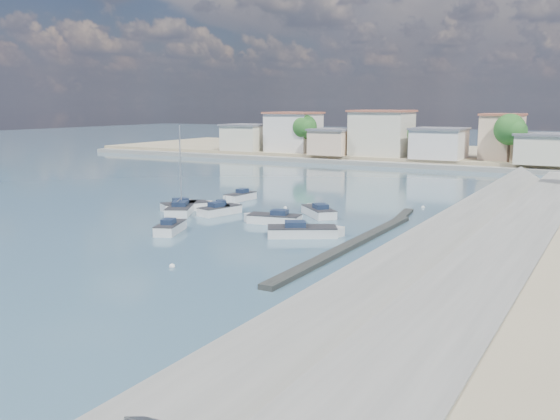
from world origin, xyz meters
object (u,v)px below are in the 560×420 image
motorboat_a (171,228)px  motorboat_f (220,208)px  motorboat_b (222,210)px  motorboat_e (188,206)px  motorboat_h (306,232)px  motorboat_c (318,212)px  motorboat_g (239,197)px  motorboat_d (272,219)px  sailboat (182,208)px

motorboat_a → motorboat_f: same height
motorboat_a → motorboat_b: bearing=97.5°
motorboat_e → motorboat_h: same height
motorboat_c → motorboat_g: bearing=160.2°
motorboat_h → motorboat_c: bearing=110.0°
motorboat_b → motorboat_e: (-4.48, 0.31, 0.00)m
motorboat_a → motorboat_g: bearing=104.3°
motorboat_d → motorboat_e: same height
motorboat_g → motorboat_c: bearing=-19.8°
motorboat_c → motorboat_d: bearing=-109.7°
motorboat_b → motorboat_f: size_ratio=1.41×
motorboat_a → motorboat_h: 11.67m
motorboat_e → motorboat_g: (1.22, 7.94, 0.00)m
motorboat_h → sailboat: bearing=165.0°
motorboat_b → motorboat_e: bearing=176.0°
motorboat_b → motorboat_h: (12.17, -5.37, 0.00)m
motorboat_b → sailboat: size_ratio=0.57×
motorboat_a → motorboat_h: bearing=20.6°
motorboat_b → motorboat_c: 9.62m
motorboat_h → sailboat: sailboat is taller
motorboat_d → sailboat: 10.99m
motorboat_c → sailboat: 13.87m
motorboat_h → sailboat: size_ratio=0.68×
motorboat_d → motorboat_e: size_ratio=1.08×
motorboat_c → motorboat_f: same height
motorboat_e → motorboat_g: size_ratio=1.05×
motorboat_d → motorboat_h: (5.39, -3.65, 0.00)m
motorboat_a → motorboat_b: same height
motorboat_a → motorboat_b: size_ratio=0.91×
motorboat_a → motorboat_b: (-1.25, 9.47, -0.00)m
motorboat_b → motorboat_c: size_ratio=1.03×
motorboat_a → motorboat_f: 10.76m
motorboat_b → motorboat_g: (-3.26, 8.25, 0.00)m
motorboat_a → motorboat_d: 9.52m
motorboat_c → motorboat_d: same height
motorboat_a → motorboat_e: size_ratio=0.92×
motorboat_d → motorboat_a: bearing=-125.6°
motorboat_c → motorboat_h: same height
motorboat_a → sailboat: bearing=122.6°
motorboat_d → motorboat_h: size_ratio=0.90×
sailboat → motorboat_e: bearing=102.8°
motorboat_h → motorboat_d: bearing=145.9°
motorboat_b → motorboat_d: bearing=-14.2°
sailboat → motorboat_d: bearing=-3.8°
motorboat_f → motorboat_a: bearing=-78.6°
motorboat_d → motorboat_f: (-7.67, 2.79, 0.00)m
motorboat_a → motorboat_g: same height
motorboat_e → motorboat_b: bearing=-4.0°
motorboat_a → motorboat_g: (-4.51, 17.72, 0.00)m
motorboat_f → motorboat_e: bearing=-168.1°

